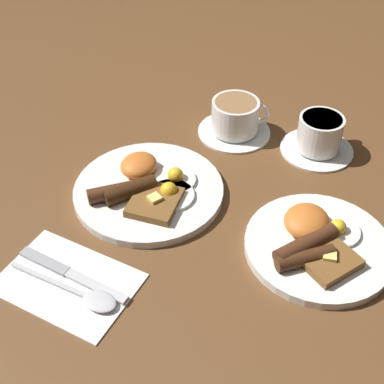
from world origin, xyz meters
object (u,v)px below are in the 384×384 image
Objects in this scene: breakfast_plate_far at (316,243)px; teacup_far at (319,136)px; spoon at (89,297)px; breakfast_plate_near at (148,189)px; teacup_near at (235,119)px; knife at (66,272)px.

breakfast_plate_far is 1.65× the size of teacup_far.
teacup_far reaches higher than spoon.
teacup_far is (-0.27, 0.21, 0.02)m from breakfast_plate_near.
breakfast_plate_far is at bearing 20.08° from teacup_far.
teacup_far reaches higher than teacup_near.
teacup_near is 0.48m from spoon.
breakfast_plate_far is 1.19× the size of knife.
knife is (0.49, -0.22, -0.03)m from teacup_far.
knife is at bearing -23.91° from teacup_far.
breakfast_plate_far is 1.25× the size of spoon.
breakfast_plate_near is at bearing -85.03° from breakfast_plate_far.
teacup_near reaches higher than knife.
teacup_far is at bearing 142.33° from breakfast_plate_near.
teacup_far is (-0.03, 0.17, 0.00)m from teacup_near.
teacup_near is (-0.22, -0.26, 0.02)m from breakfast_plate_far.
teacup_near is at bearing 82.53° from knife.
breakfast_plate_far reaches higher than spoon.
breakfast_plate_near is at bearing -10.65° from teacup_near.
spoon reaches higher than knife.
breakfast_plate_near is 1.80× the size of teacup_near.
teacup_far is at bearing 68.91° from spoon.
breakfast_plate_near is 0.30m from breakfast_plate_far.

